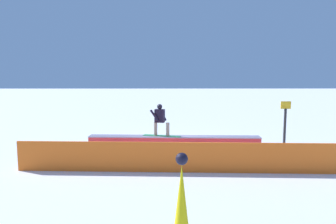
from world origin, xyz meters
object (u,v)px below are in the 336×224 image
(grind_box, at_px, (174,143))
(snowboarder, at_px, (160,119))
(trail_marker, at_px, (285,125))
(background_skier_left, at_px, (181,212))

(grind_box, relative_size, snowboarder, 4.47)
(grind_box, distance_m, trail_marker, 4.54)
(snowboarder, bearing_deg, background_skier_left, 93.60)
(background_skier_left, xyz_separation_m, trail_marker, (-4.49, -7.33, 0.25))
(snowboarder, relative_size, trail_marker, 0.78)
(trail_marker, bearing_deg, grind_box, -8.83)
(snowboarder, height_order, trail_marker, trail_marker)
(snowboarder, height_order, background_skier_left, snowboarder)
(snowboarder, xyz_separation_m, trail_marker, (-4.99, 0.72, -0.15))
(grind_box, bearing_deg, background_skier_left, 89.43)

